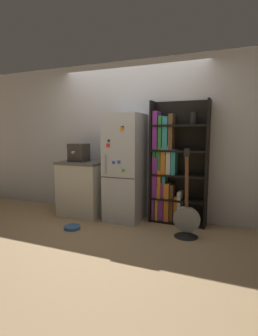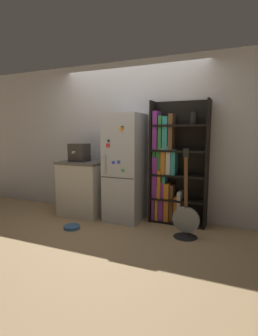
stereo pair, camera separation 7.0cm
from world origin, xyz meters
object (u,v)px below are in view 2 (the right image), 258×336
object	(u,v)px
pet_bowl	(72,227)
bookshelf	(172,169)
espresso_machine	(79,152)
refrigerator	(125,168)
guitar	(186,225)

from	to	relation	value
pet_bowl	bookshelf	bearing A→B (deg)	34.90
espresso_machine	pet_bowl	bearing A→B (deg)	-67.20
pet_bowl	refrigerator	bearing A→B (deg)	52.24
refrigerator	pet_bowl	size ratio (longest dim) A/B	7.17
bookshelf	pet_bowl	world-z (taller)	bookshelf
espresso_machine	guitar	xyz separation A→B (m)	(1.89, -0.28, -0.91)
espresso_machine	pet_bowl	world-z (taller)	espresso_machine
refrigerator	guitar	size ratio (longest dim) A/B	1.41
guitar	pet_bowl	bearing A→B (deg)	-167.66
guitar	bookshelf	bearing A→B (deg)	122.97
espresso_machine	pet_bowl	size ratio (longest dim) A/B	1.33
refrigerator	bookshelf	distance (m)	0.74
bookshelf	guitar	size ratio (longest dim) A/B	1.56
bookshelf	pet_bowl	distance (m)	1.76
bookshelf	pet_bowl	xyz separation A→B (m)	(-1.27, -0.89, -0.83)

